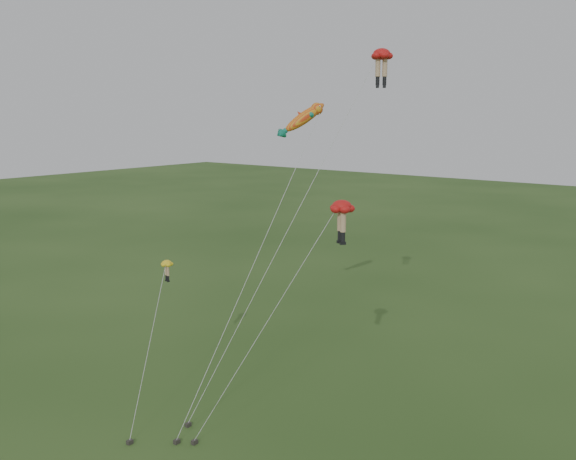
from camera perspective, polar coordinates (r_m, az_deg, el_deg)
The scene contains 5 objects.
ground at distance 41.16m, azimuth -8.56°, elevation -16.71°, with size 300.00×300.00×0.00m, color #264318.
legs_kite_red_high at distance 41.39m, azimuth 8.01°, elevation 14.43°, with size 7.30×12.47×22.60m.
legs_kite_red_mid at distance 34.19m, azimuth 4.56°, elevation 1.43°, with size 7.67×6.06×14.13m.
legs_kite_yellow at distance 43.29m, azimuth -10.89°, elevation -3.89°, with size 4.74×7.46×8.99m.
fish_kite at distance 44.43m, azimuth 1.43°, elevation 9.83°, with size 2.63×14.72×19.63m.
Camera 1 is at (26.95, -24.87, 18.69)m, focal length 40.00 mm.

